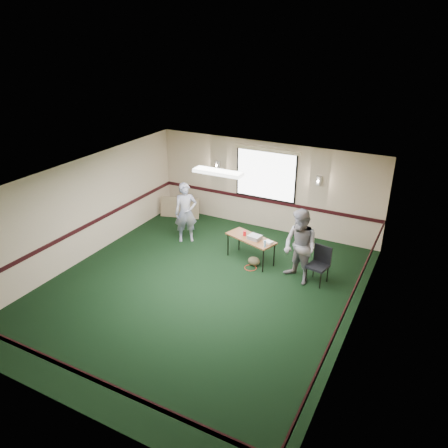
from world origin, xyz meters
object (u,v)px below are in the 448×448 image
at_px(projector, 255,237).
at_px(person_left, 186,213).
at_px(person_right, 300,247).
at_px(folding_table, 251,239).
at_px(conference_chair, 320,262).

relative_size(projector, person_left, 0.18).
bearing_deg(person_right, folding_table, -166.43).
relative_size(conference_chair, person_right, 0.49).
xyz_separation_m(projector, person_left, (-2.27, 0.28, 0.14)).
bearing_deg(folding_table, person_left, -168.74).
xyz_separation_m(person_left, person_right, (3.60, -0.63, 0.06)).
bearing_deg(person_right, person_left, -161.77).
height_order(projector, person_right, person_right).
xyz_separation_m(folding_table, conference_chair, (1.90, -0.15, -0.09)).
distance_m(person_left, person_right, 3.65).
height_order(person_left, person_right, person_right).
relative_size(projector, person_right, 0.17).
bearing_deg(person_left, projector, -43.77).
bearing_deg(conference_chair, projector, -173.13).
xyz_separation_m(folding_table, projector, (0.12, -0.03, 0.10)).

